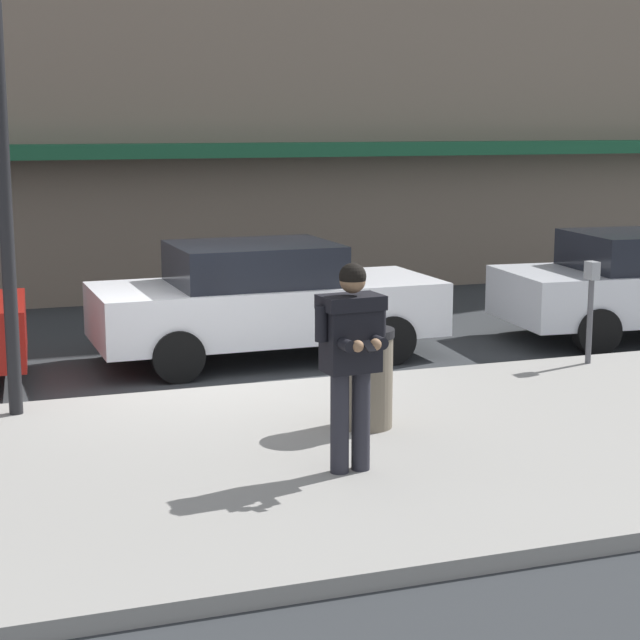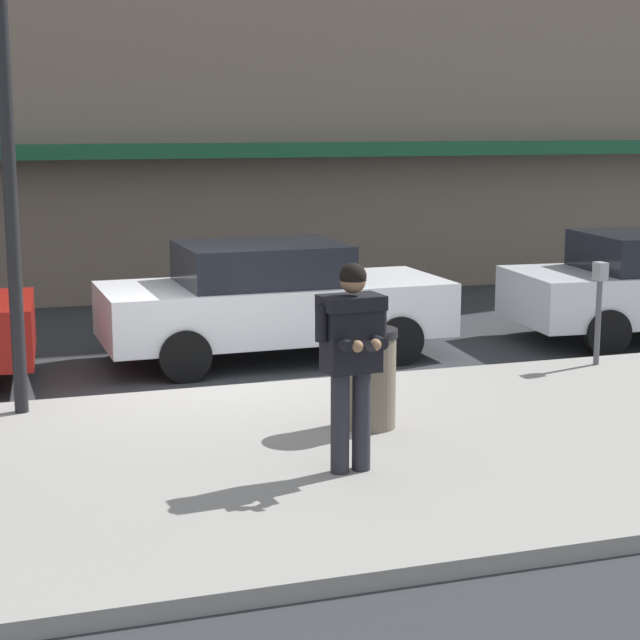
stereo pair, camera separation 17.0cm
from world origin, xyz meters
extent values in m
plane|color=#2B2D30|center=(0.00, 0.00, 0.00)|extent=(80.00, 80.00, 0.00)
cube|color=gray|center=(1.00, -2.85, 0.07)|extent=(32.00, 5.30, 0.14)
cube|color=silver|center=(1.00, 0.05, 0.00)|extent=(28.00, 0.12, 0.01)
cube|color=#195133|center=(1.00, 6.15, 2.60)|extent=(26.60, 0.70, 0.24)
cube|color=silver|center=(1.23, 1.55, 0.67)|extent=(4.53, 1.89, 0.70)
cube|color=black|center=(1.05, 1.55, 1.28)|extent=(2.10, 1.67, 0.52)
cylinder|color=black|center=(2.61, 2.43, 0.32)|extent=(0.64, 0.23, 0.64)
cylinder|color=black|center=(2.64, 0.72, 0.32)|extent=(0.64, 0.23, 0.64)
cylinder|color=black|center=(-0.18, 2.38, 0.32)|extent=(0.64, 0.23, 0.64)
cylinder|color=black|center=(-0.15, 0.67, 0.32)|extent=(0.64, 0.23, 0.64)
cylinder|color=black|center=(5.60, 2.02, 0.32)|extent=(0.66, 0.27, 0.64)
cylinder|color=black|center=(5.47, 0.31, 0.32)|extent=(0.66, 0.27, 0.64)
cylinder|color=#23232B|center=(0.58, -3.48, 0.58)|extent=(0.16, 0.16, 0.88)
cylinder|color=#23232B|center=(0.38, -3.49, 0.58)|extent=(0.16, 0.16, 0.88)
cube|color=black|center=(0.48, -3.48, 1.34)|extent=(0.48, 0.34, 0.64)
cube|color=black|center=(0.48, -3.48, 1.61)|extent=(0.55, 0.38, 0.12)
cylinder|color=black|center=(0.75, -3.46, 1.45)|extent=(0.11, 0.11, 0.30)
cylinder|color=black|center=(0.64, -3.63, 1.30)|extent=(0.12, 0.31, 0.10)
sphere|color=#8C6647|center=(0.58, -3.78, 1.30)|extent=(0.10, 0.10, 0.10)
cylinder|color=black|center=(0.21, -3.51, 1.45)|extent=(0.11, 0.11, 0.30)
cylinder|color=black|center=(0.34, -3.66, 1.30)|extent=(0.12, 0.31, 0.10)
sphere|color=#8C6647|center=(0.42, -3.79, 1.30)|extent=(0.10, 0.10, 0.10)
cube|color=black|center=(0.51, -3.82, 1.30)|extent=(0.09, 0.15, 0.07)
sphere|color=#8C6647|center=(0.48, -3.51, 1.80)|extent=(0.22, 0.22, 0.22)
sphere|color=black|center=(0.48, -3.51, 1.83)|extent=(0.23, 0.23, 0.23)
cylinder|color=black|center=(-2.11, -0.65, 2.44)|extent=(0.14, 0.14, 4.60)
cylinder|color=#4C4C51|center=(4.74, -0.60, 0.67)|extent=(0.07, 0.07, 1.05)
cube|color=gray|center=(4.74, -0.60, 1.30)|extent=(0.12, 0.18, 0.22)
cylinder|color=#665B4C|center=(1.11, -2.27, 0.59)|extent=(0.52, 0.52, 0.90)
cylinder|color=black|center=(1.11, -2.27, 1.08)|extent=(0.55, 0.55, 0.08)
camera|label=1|loc=(-2.67, -11.69, 3.10)|focal=60.00mm
camera|label=2|loc=(-2.51, -11.74, 3.10)|focal=60.00mm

